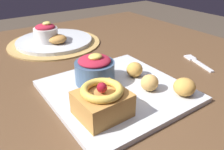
{
  "coord_description": "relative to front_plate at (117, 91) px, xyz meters",
  "views": [
    {
      "loc": [
        -0.25,
        -0.54,
        1.02
      ],
      "look_at": [
        0.02,
        -0.15,
        0.77
      ],
      "focal_mm": 36.31,
      "sensor_mm": 36.0,
      "label": 1
    }
  ],
  "objects": [
    {
      "name": "front_plate",
      "position": [
        0.0,
        0.0,
        0.0
      ],
      "size": [
        0.3,
        0.3,
        0.01
      ],
      "primitive_type": "cube",
      "color": "silver",
      "rests_on": "dining_table"
    },
    {
      "name": "woven_placemat",
      "position": [
        0.01,
        0.41,
        -0.0
      ],
      "size": [
        0.34,
        0.34,
        0.0
      ],
      "primitive_type": "cylinder",
      "color": "#AD894C",
      "rests_on": "dining_table"
    },
    {
      "name": "back_plate",
      "position": [
        0.01,
        0.41,
        0.01
      ],
      "size": [
        0.28,
        0.28,
        0.01
      ],
      "primitive_type": "cylinder",
      "color": "silver",
      "rests_on": "woven_placemat"
    },
    {
      "name": "fritter_back",
      "position": [
        0.11,
        -0.11,
        0.03
      ],
      "size": [
        0.05,
        0.05,
        0.04
      ],
      "primitive_type": "ellipsoid",
      "color": "gold",
      "rests_on": "front_plate"
    },
    {
      "name": "fritter_middle",
      "position": [
        0.08,
        0.03,
        0.02
      ],
      "size": [
        0.04,
        0.04,
        0.04
      ],
      "primitive_type": "ellipsoid",
      "color": "gold",
      "rests_on": "front_plate"
    },
    {
      "name": "dining_table",
      "position": [
        -0.02,
        0.17,
        -0.1
      ],
      "size": [
        1.23,
        1.06,
        0.73
      ],
      "color": "brown",
      "rests_on": "ground_plane"
    },
    {
      "name": "fork",
      "position": [
        0.3,
        0.0,
        -0.0
      ],
      "size": [
        0.06,
        0.12,
        0.0
      ],
      "rotation": [
        0.0,
        0.0,
        1.25
      ],
      "color": "silver",
      "rests_on": "dining_table"
    },
    {
      "name": "cake_slice",
      "position": [
        -0.08,
        -0.06,
        0.04
      ],
      "size": [
        0.1,
        0.09,
        0.07
      ],
      "rotation": [
        0.0,
        0.0,
        0.03
      ],
      "color": "#B77F3D",
      "rests_on": "front_plate"
    },
    {
      "name": "back_pastry",
      "position": [
        0.01,
        0.37,
        0.03
      ],
      "size": [
        0.06,
        0.06,
        0.03
      ],
      "primitive_type": "ellipsoid",
      "color": "#B77F3D",
      "rests_on": "back_plate"
    },
    {
      "name": "back_ramekin",
      "position": [
        -0.02,
        0.41,
        0.04
      ],
      "size": [
        0.08,
        0.08,
        0.07
      ],
      "color": "white",
      "rests_on": "back_plate"
    },
    {
      "name": "fritter_front",
      "position": [
        0.06,
        -0.05,
        0.03
      ],
      "size": [
        0.04,
        0.04,
        0.04
      ],
      "primitive_type": "ellipsoid",
      "color": "tan",
      "rests_on": "front_plate"
    },
    {
      "name": "berry_ramekin",
      "position": [
        -0.03,
        0.06,
        0.04
      ],
      "size": [
        0.1,
        0.1,
        0.08
      ],
      "color": "#3D5675",
      "rests_on": "front_plate"
    }
  ]
}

